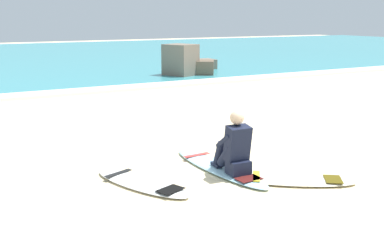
# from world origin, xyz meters

# --- Properties ---
(ground_plane) EXTENTS (80.00, 80.00, 0.00)m
(ground_plane) POSITION_xyz_m (0.00, 0.00, 0.00)
(ground_plane) COLOR beige
(sea) EXTENTS (80.00, 28.00, 0.10)m
(sea) POSITION_xyz_m (0.00, 22.11, 0.05)
(sea) COLOR teal
(sea) RESTS_ON ground
(breaking_foam) EXTENTS (80.00, 0.90, 0.11)m
(breaking_foam) POSITION_xyz_m (0.00, 8.41, 0.06)
(breaking_foam) COLOR white
(breaking_foam) RESTS_ON ground
(surfboard_main) EXTENTS (0.63, 2.36, 0.08)m
(surfboard_main) POSITION_xyz_m (-0.36, -0.09, 0.04)
(surfboard_main) COLOR #9ED1E5
(surfboard_main) RESTS_ON ground
(surfer_seated) EXTENTS (0.39, 0.72, 0.95)m
(surfer_seated) POSITION_xyz_m (-0.33, -0.47, 0.44)
(surfer_seated) COLOR black
(surfer_seated) RESTS_ON surfboard_main
(surfboard_spare_near) EXTENTS (1.11, 1.84, 0.08)m
(surfboard_spare_near) POSITION_xyz_m (-1.71, -0.16, 0.04)
(surfboard_spare_near) COLOR white
(surfboard_spare_near) RESTS_ON ground
(surfboard_spare_far) EXTENTS (1.78, 1.50, 0.08)m
(surfboard_spare_far) POSITION_xyz_m (0.26, -1.11, 0.04)
(surfboard_spare_far) COLOR #EFE5C6
(surfboard_spare_far) RESTS_ON ground
(rock_outcrop_distant) EXTENTS (3.10, 2.85, 1.30)m
(rock_outcrop_distant) POSITION_xyz_m (5.04, 10.69, 0.47)
(rock_outcrop_distant) COLOR #756656
(rock_outcrop_distant) RESTS_ON ground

